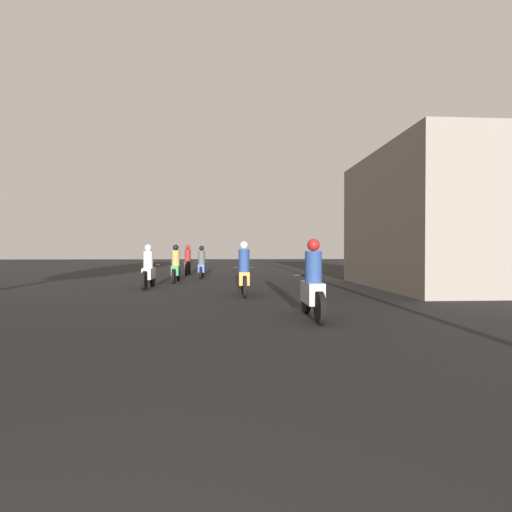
# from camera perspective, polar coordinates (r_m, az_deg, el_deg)

# --- Properties ---
(motorcycle_silver) EXTENTS (0.60, 1.88, 1.54)m
(motorcycle_silver) POSITION_cam_1_polar(r_m,az_deg,el_deg) (7.75, 8.09, -4.38)
(motorcycle_silver) COLOR black
(motorcycle_silver) RESTS_ON ground_plane
(motorcycle_orange) EXTENTS (0.60, 2.02, 1.58)m
(motorcycle_orange) POSITION_cam_1_polar(r_m,az_deg,el_deg) (11.68, -1.73, -2.53)
(motorcycle_orange) COLOR black
(motorcycle_orange) RESTS_ON ground_plane
(motorcycle_white) EXTENTS (0.60, 2.02, 1.52)m
(motorcycle_white) POSITION_cam_1_polar(r_m,az_deg,el_deg) (14.32, -15.09, -2.04)
(motorcycle_white) COLOR black
(motorcycle_white) RESTS_ON ground_plane
(motorcycle_green) EXTENTS (0.60, 2.05, 1.55)m
(motorcycle_green) POSITION_cam_1_polar(r_m,az_deg,el_deg) (16.78, -11.36, -1.59)
(motorcycle_green) COLOR black
(motorcycle_green) RESTS_ON ground_plane
(motorcycle_blue) EXTENTS (0.60, 1.83, 1.54)m
(motorcycle_blue) POSITION_cam_1_polar(r_m,az_deg,el_deg) (19.09, -7.76, -1.31)
(motorcycle_blue) COLOR black
(motorcycle_blue) RESTS_ON ground_plane
(motorcycle_black) EXTENTS (0.60, 2.12, 1.60)m
(motorcycle_black) POSITION_cam_1_polar(r_m,az_deg,el_deg) (21.92, -9.71, -0.96)
(motorcycle_black) COLOR black
(motorcycle_black) RESTS_ON ground_plane
(building_right_near) EXTENTS (4.79, 7.29, 4.76)m
(building_right_near) POSITION_cam_1_polar(r_m,az_deg,el_deg) (15.55, 24.84, 4.66)
(building_right_near) COLOR gray
(building_right_near) RESTS_ON ground_plane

